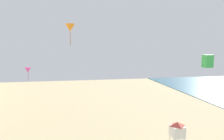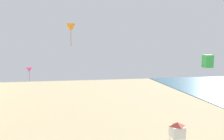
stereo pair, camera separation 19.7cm
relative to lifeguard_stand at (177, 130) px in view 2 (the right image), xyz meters
name	(u,v)px [view 2 (the right image)]	position (x,y,z in m)	size (l,w,h in m)	color
lifeguard_stand	(177,130)	(0.00, 0.00, 0.00)	(1.10, 1.10, 2.55)	white
kite_green_box	(208,61)	(2.00, -0.98, 6.10)	(0.67, 0.67, 1.06)	green
kite_magenta_delta	(29,70)	(-16.31, 22.83, 3.29)	(1.06, 1.06, 2.42)	#DB3D9E
kite_orange_delta_2	(71,28)	(-9.05, 11.67, 9.68)	(1.24, 1.24, 2.82)	orange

